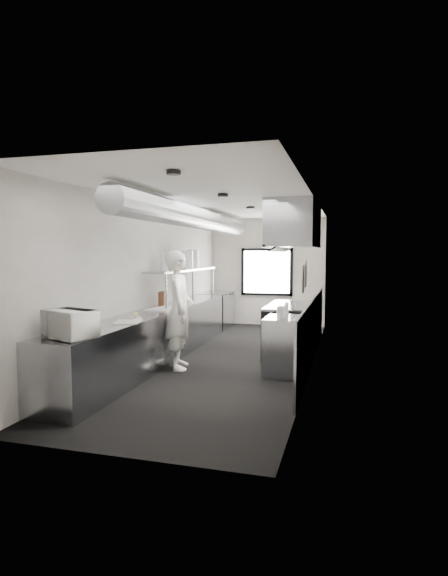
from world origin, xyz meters
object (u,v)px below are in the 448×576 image
Objects in this scene: deli_tub_b at (77,326)px; deli_tub_a at (77,326)px; range at (290,329)px; squeeze_bottle_d at (285,311)px; microwave at (70,324)px; plate_stack_c at (187,260)px; plate_stack_b at (180,262)px; squeeze_bottle_b at (281,313)px; pass_shelf at (184,271)px; bottle_station at (286,346)px; knife_block at (162,299)px; plate_stack_d at (192,259)px; cutting_board at (165,309)px; squeeze_bottle_e at (287,309)px; plate_stack_a at (167,262)px; squeeze_bottle_a at (279,313)px; small_plate at (135,318)px; squeeze_bottle_c at (283,312)px; far_work_table at (216,310)px; line_cook at (179,310)px; exhaust_hood at (295,226)px.

deli_tub_a is at bearing 123.33° from deli_tub_b.
deli_tub_b is at bearing -125.11° from range.
squeeze_bottle_d is (2.41, 2.05, 0.03)m from deli_tub_b.
microwave is 0.53m from deli_tub_b.
plate_stack_b is at bearing -86.63° from plate_stack_c.
deli_tub_b is at bearing -143.99° from squeeze_bottle_b.
bottle_station is (2.34, -1.70, -1.09)m from pass_shelf.
plate_stack_d is (0.11, 1.40, 0.74)m from knife_block.
squeeze_bottle_d is at bearing -7.36° from cutting_board.
squeeze_bottle_e is (2.29, -1.14, -0.72)m from plate_stack_b.
squeeze_bottle_d is at bearing -17.81° from plate_stack_a.
pass_shelf is at bearing 145.41° from squeeze_bottle_d.
squeeze_bottle_a is at bearing -48.44° from plate_stack_d.
small_plate is 1.12m from cutting_board.
pass_shelf is 0.32m from plate_stack_b.
deli_tub_a is at bearing -92.80° from plate_stack_a.
plate_stack_a is 1.91× the size of squeeze_bottle_c.
squeeze_bottle_a is (2.41, 1.58, 0.05)m from deli_tub_a.
far_work_table is 2.77m from plate_stack_b.
plate_stack_c is (-0.14, 2.66, 0.85)m from small_plate.
far_work_table is (0.04, 2.20, -1.09)m from pass_shelf.
knife_block is at bearing 16.61° from line_cook.
squeeze_bottle_d is at bearing 40.41° from deli_tub_b.
cutting_board is 1.60× the size of plate_stack_d.
deli_tub_a is at bearing -91.94° from far_work_table.
cutting_board is 3.24× the size of squeeze_bottle_e.
exhaust_hood is at bearing -48.06° from far_work_table.
squeeze_bottle_e is (2.18, 1.02, 0.09)m from small_plate.
squeeze_bottle_c is at bearing 83.80° from squeeze_bottle_a.
squeeze_bottle_b is (0.04, -1.60, 0.53)m from range.
squeeze_bottle_d is (0.04, 0.40, -0.02)m from squeeze_bottle_a.
bottle_station is 2.89× the size of plate_stack_a.
squeeze_bottle_d is at bearing 21.14° from small_plate.
squeeze_bottle_b is at bearing -92.81° from squeeze_bottle_e.
plate_stack_a is at bearing 112.30° from microwave.
range is 9.83× the size of squeeze_bottle_c.
plate_stack_b is at bearing -88.40° from plate_stack_d.
deli_tub_b is at bearing -139.59° from squeeze_bottle_d.
small_plate is 0.61× the size of knife_block.
squeeze_bottle_b is (-0.07, -0.20, 0.55)m from bottle_station.
knife_block is 1.65× the size of squeeze_bottle_c.
far_work_table is 4.29m from squeeze_bottle_e.
range is 4.10m from deli_tub_b.
plate_stack_a is 0.83× the size of plate_stack_c.
knife_block is (-2.47, 0.88, 0.58)m from bottle_station.
line_cook is 1.72m from squeeze_bottle_d.
plate_stack_d is 3.36m from squeeze_bottle_c.
bottle_station is at bearing 38.20° from deli_tub_b.
plate_stack_a reaches higher than microwave.
squeeze_bottle_c reaches higher than range.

